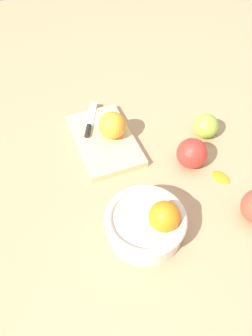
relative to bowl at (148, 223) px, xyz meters
name	(u,v)px	position (x,y,z in m)	size (l,w,h in m)	color
ground_plane	(158,164)	(0.16, -0.14, -0.04)	(2.40, 2.40, 0.00)	tan
bowl	(148,223)	(0.00, 0.00, 0.00)	(0.18, 0.18, 0.11)	beige
cutting_board	(104,140)	(0.30, -0.05, -0.03)	(0.25, 0.15, 0.02)	#DBB77F
orange_on_board	(112,125)	(0.29, -0.08, 0.02)	(0.07, 0.07, 0.07)	orange
knife	(90,123)	(0.37, -0.04, -0.02)	(0.14, 0.10, 0.01)	silver
apple_front_left_2	(192,153)	(0.12, -0.21, 0.00)	(0.08, 0.08, 0.08)	red
apple_front_center	(206,126)	(0.18, -0.31, -0.01)	(0.07, 0.07, 0.07)	#8EB738
citrus_peel	(221,177)	(0.04, -0.25, -0.04)	(0.05, 0.04, 0.01)	orange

